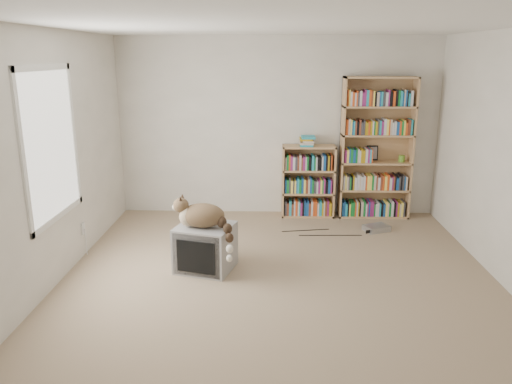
{
  "coord_description": "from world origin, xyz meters",
  "views": [
    {
      "loc": [
        -0.09,
        -4.55,
        2.25
      ],
      "look_at": [
        -0.26,
        1.0,
        0.71
      ],
      "focal_mm": 35.0,
      "sensor_mm": 36.0,
      "label": 1
    }
  ],
  "objects_px": {
    "bookcase_short": "(308,183)",
    "dvd_player": "(377,228)",
    "cat": "(206,220)",
    "bookcase_tall": "(376,152)",
    "crt_tv": "(206,247)"
  },
  "relations": [
    {
      "from": "bookcase_short",
      "to": "dvd_player",
      "type": "xyz_separation_m",
      "value": [
        0.87,
        -0.65,
        -0.44
      ]
    },
    {
      "from": "cat",
      "to": "dvd_player",
      "type": "distance_m",
      "value": 2.53
    },
    {
      "from": "bookcase_tall",
      "to": "dvd_player",
      "type": "bearing_deg",
      "value": -95.65
    },
    {
      "from": "bookcase_tall",
      "to": "dvd_player",
      "type": "distance_m",
      "value": 1.11
    },
    {
      "from": "crt_tv",
      "to": "cat",
      "type": "bearing_deg",
      "value": -56.96
    },
    {
      "from": "bookcase_tall",
      "to": "bookcase_short",
      "type": "bearing_deg",
      "value": -179.84
    },
    {
      "from": "cat",
      "to": "bookcase_short",
      "type": "bearing_deg",
      "value": 61.73
    },
    {
      "from": "cat",
      "to": "bookcase_short",
      "type": "distance_m",
      "value": 2.34
    },
    {
      "from": "crt_tv",
      "to": "bookcase_tall",
      "type": "bearing_deg",
      "value": 56.85
    },
    {
      "from": "bookcase_tall",
      "to": "cat",
      "type": "bearing_deg",
      "value": -136.81
    },
    {
      "from": "crt_tv",
      "to": "cat",
      "type": "relative_size",
      "value": 1.0
    },
    {
      "from": "cat",
      "to": "dvd_player",
      "type": "relative_size",
      "value": 2.17
    },
    {
      "from": "cat",
      "to": "bookcase_tall",
      "type": "height_order",
      "value": "bookcase_tall"
    },
    {
      "from": "bookcase_tall",
      "to": "bookcase_short",
      "type": "height_order",
      "value": "bookcase_tall"
    },
    {
      "from": "bookcase_short",
      "to": "cat",
      "type": "bearing_deg",
      "value": -120.97
    }
  ]
}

